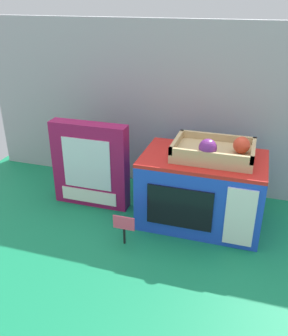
# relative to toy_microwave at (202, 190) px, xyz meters

# --- Properties ---
(ground_plane) EXTENTS (1.70, 1.70, 0.00)m
(ground_plane) POSITION_rel_toy_microwave_xyz_m (-0.14, 0.01, -0.12)
(ground_plane) COLOR #147A4C
(ground_plane) RESTS_ON ground
(display_back_panel) EXTENTS (1.61, 0.03, 0.64)m
(display_back_panel) POSITION_rel_toy_microwave_xyz_m (-0.14, 0.25, 0.20)
(display_back_panel) COLOR #A0A3A8
(display_back_panel) RESTS_ON ground
(toy_microwave) EXTENTS (0.40, 0.25, 0.24)m
(toy_microwave) POSITION_rel_toy_microwave_xyz_m (0.00, 0.00, 0.00)
(toy_microwave) COLOR blue
(toy_microwave) RESTS_ON ground
(food_groups_crate) EXTENTS (0.25, 0.18, 0.08)m
(food_groups_crate) POSITION_rel_toy_microwave_xyz_m (0.03, -0.00, 0.15)
(food_groups_crate) COLOR tan
(food_groups_crate) RESTS_ON toy_microwave
(cookie_set_box) EXTENTS (0.28, 0.06, 0.32)m
(cookie_set_box) POSITION_rel_toy_microwave_xyz_m (-0.41, -0.00, 0.04)
(cookie_set_box) COLOR #99144C
(cookie_set_box) RESTS_ON ground
(price_sign) EXTENTS (0.07, 0.01, 0.10)m
(price_sign) POSITION_rel_toy_microwave_xyz_m (-0.20, -0.20, -0.05)
(price_sign) COLOR black
(price_sign) RESTS_ON ground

